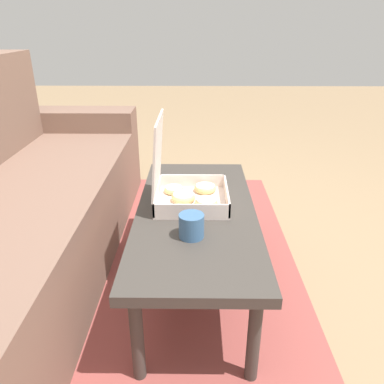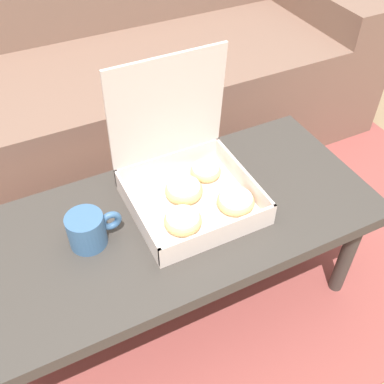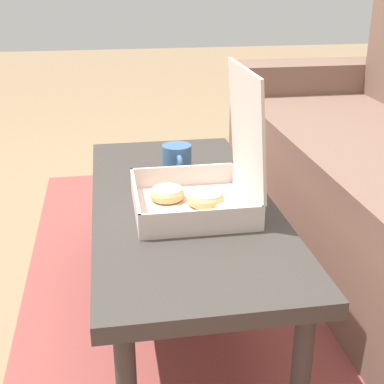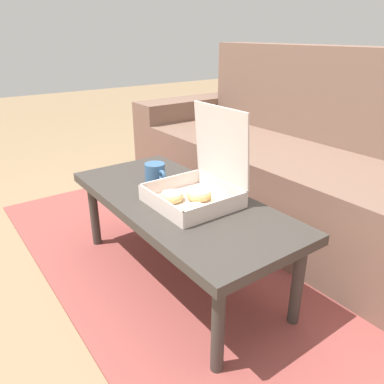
{
  "view_description": "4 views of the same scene",
  "coord_description": "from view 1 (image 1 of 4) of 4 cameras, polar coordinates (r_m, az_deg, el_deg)",
  "views": [
    {
      "loc": [
        -1.41,
        -0.07,
        1.12
      ],
      "look_at": [
        0.07,
        -0.05,
        0.45
      ],
      "focal_mm": 35.0,
      "sensor_mm": 36.0,
      "label": 1
    },
    {
      "loc": [
        -0.3,
        -0.81,
        1.27
      ],
      "look_at": [
        0.07,
        -0.05,
        0.45
      ],
      "focal_mm": 42.0,
      "sensor_mm": 36.0,
      "label": 2
    },
    {
      "loc": [
        1.37,
        -0.27,
        1.0
      ],
      "look_at": [
        0.07,
        -0.05,
        0.45
      ],
      "focal_mm": 50.0,
      "sensor_mm": 36.0,
      "label": 3
    },
    {
      "loc": [
        1.19,
        -0.86,
        1.04
      ],
      "look_at": [
        0.07,
        -0.05,
        0.45
      ],
      "focal_mm": 35.0,
      "sensor_mm": 36.0,
      "label": 4
    }
  ],
  "objects": [
    {
      "name": "area_rug",
      "position": [
        1.83,
        -11.46,
        -13.58
      ],
      "size": [
        2.53,
        1.75,
        0.01
      ],
      "primitive_type": "cube",
      "color": "#994742",
      "rests_on": "ground_plane"
    },
    {
      "name": "pastry_box",
      "position": [
        1.63,
        -0.99,
        0.62
      ],
      "size": [
        0.32,
        0.31,
        0.38
      ],
      "color": "silver",
      "rests_on": "coffee_table"
    },
    {
      "name": "coffee_mug",
      "position": [
        1.37,
        -0.08,
        -5.08
      ],
      "size": [
        0.14,
        0.09,
        0.09
      ],
      "color": "#3D6693",
      "rests_on": "coffee_table"
    },
    {
      "name": "coffee_table",
      "position": [
        1.6,
        0.61,
        -4.05
      ],
      "size": [
        1.11,
        0.5,
        0.4
      ],
      "color": "#3D3833",
      "rests_on": "ground_plane"
    },
    {
      "name": "ground_plane",
      "position": [
        1.8,
        -1.78,
        -14.03
      ],
      "size": [
        12.0,
        12.0,
        0.0
      ],
      "primitive_type": "plane",
      "color": "#937756"
    }
  ]
}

